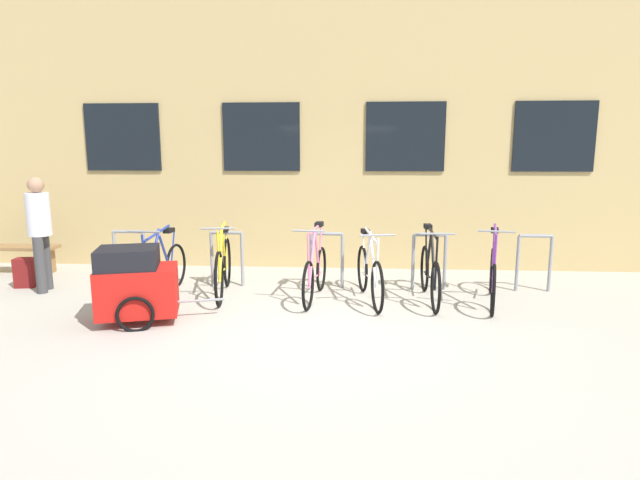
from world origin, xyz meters
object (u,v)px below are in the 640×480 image
bicycle_blue (161,270)px  bike_trailer (136,284)px  bicycle_purple (493,275)px  wooden_bench (11,253)px  backpack (26,273)px  person_by_bench (40,227)px  bicycle_yellow (223,267)px  bicycle_pink (315,272)px  bicycle_white (369,273)px  bicycle_black (430,273)px

bicycle_blue → bike_trailer: bicycle_blue is taller
bicycle_purple → wooden_bench: bicycle_purple is taller
bike_trailer → wooden_bench: size_ratio=0.99×
bicycle_blue → backpack: 2.24m
bicycle_blue → person_by_bench: bearing=175.9°
bicycle_blue → wooden_bench: (-2.97, 1.14, -0.03)m
bike_trailer → wooden_bench: bearing=143.9°
bicycle_yellow → bicycle_purple: size_ratio=1.04×
wooden_bench → backpack: 1.12m
bicycle_pink → bike_trailer: size_ratio=1.09×
person_by_bench → bike_trailer: bearing=-33.0°
bike_trailer → bicycle_white: bearing=21.6°
bicycle_yellow → backpack: bearing=176.2°
bicycle_pink → person_by_bench: (-3.96, 0.12, 0.58)m
bicycle_black → bicycle_yellow: (-2.87, 0.09, 0.02)m
bicycle_purple → wooden_bench: bearing=171.1°
bicycle_yellow → bicycle_pink: bearing=-5.0°
bicycle_blue → bike_trailer: 1.13m
bicycle_white → bicycle_yellow: size_ratio=0.96×
bicycle_white → bicycle_pink: (-0.74, 0.03, -0.00)m
bicycle_blue → bicycle_pink: (2.16, 0.01, 0.00)m
bicycle_purple → bike_trailer: bearing=-166.2°
bicycle_pink → wooden_bench: 5.26m
bicycle_black → bicycle_blue: 3.72m
backpack → bicycle_white: bearing=-13.0°
person_by_bench → bicycle_pink: bearing=-1.7°
bicycle_blue → bicycle_white: bearing=-0.3°
bicycle_black → bicycle_pink: 1.56m
bike_trailer → person_by_bench: (-1.92, 1.25, 0.48)m
bicycle_pink → wooden_bench: size_ratio=1.07×
wooden_bench → person_by_bench: size_ratio=0.91×
bicycle_yellow → bike_trailer: size_ratio=1.19×
bicycle_yellow → bike_trailer: 1.44m
bicycle_blue → bicycle_black: bearing=0.6°
bicycle_blue → bicycle_pink: 2.16m
bicycle_white → backpack: bearing=176.1°
bicycle_yellow → bicycle_purple: bearing=-2.4°
wooden_bench → bicycle_yellow: bearing=-14.9°
bicycle_yellow → person_by_bench: 2.70m
bicycle_white → bicycle_yellow: (-2.05, 0.14, 0.02)m
bicycle_blue → backpack: size_ratio=3.76×
bike_trailer → person_by_bench: person_by_bench is taller
bicycle_purple → bicycle_pink: 2.38m
bicycle_black → bicycle_yellow: 2.87m
bicycle_white → person_by_bench: size_ratio=1.03×
bicycle_purple → bike_trailer: bicycle_purple is taller
bicycle_blue → bicycle_pink: size_ratio=1.03×
bicycle_black → bicycle_purple: bearing=-4.9°
bicycle_black → bike_trailer: bearing=-162.2°
bicycle_yellow → person_by_bench: bearing=179.9°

